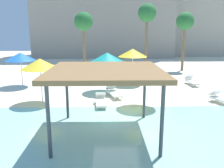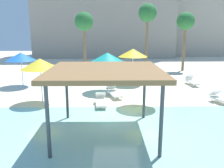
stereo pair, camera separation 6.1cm
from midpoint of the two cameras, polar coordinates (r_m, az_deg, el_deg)
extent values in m
plane|color=beige|center=(12.62, 0.77, -7.80)|extent=(80.00, 80.00, 0.00)
cylinder|color=#42474C|center=(12.14, -10.86, -2.15)|extent=(0.14, 0.14, 2.71)
cylinder|color=#42474C|center=(12.11, 7.63, -2.06)|extent=(0.14, 0.14, 2.71)
cylinder|color=#42474C|center=(8.51, -15.16, -8.93)|extent=(0.14, 0.14, 2.71)
cylinder|color=#42474C|center=(8.47, 11.68, -8.83)|extent=(0.14, 0.14, 2.71)
cube|color=olive|center=(9.75, -1.74, 3.13)|extent=(4.59, 4.59, 0.18)
cylinder|color=silver|center=(20.00, 4.79, 3.28)|extent=(0.06, 0.06, 2.28)
cone|color=yellow|center=(19.81, 4.87, 7.47)|extent=(2.39, 2.39, 0.66)
cylinder|color=silver|center=(15.26, -16.64, -0.50)|extent=(0.06, 0.06, 2.13)
cone|color=yellow|center=(15.01, -16.98, 4.65)|extent=(2.31, 2.31, 0.63)
cylinder|color=silver|center=(14.01, 7.49, -1.53)|extent=(0.06, 0.06, 1.99)
cone|color=yellow|center=(13.75, 7.65, 3.74)|extent=(2.24, 2.24, 0.62)
cylinder|color=silver|center=(17.44, -1.26, 1.76)|extent=(0.06, 0.06, 2.19)
cone|color=teal|center=(17.22, -1.28, 6.44)|extent=(2.46, 2.46, 0.68)
cylinder|color=silver|center=(20.37, -20.88, 2.36)|extent=(0.06, 0.06, 2.07)
cone|color=blue|center=(20.19, -21.19, 6.15)|extent=(2.34, 2.34, 0.64)
cylinder|color=white|center=(20.07, 19.99, -0.42)|extent=(0.05, 0.05, 0.22)
cylinder|color=white|center=(19.88, 18.73, -0.45)|extent=(0.05, 0.05, 0.22)
cylinder|color=white|center=(21.36, 18.44, 0.46)|extent=(0.05, 0.05, 0.22)
cylinder|color=white|center=(21.18, 17.24, 0.44)|extent=(0.05, 0.05, 0.22)
cube|color=white|center=(20.59, 18.61, 0.46)|extent=(0.69, 1.83, 0.10)
cube|color=white|center=(21.20, 17.90, 1.61)|extent=(0.63, 0.54, 0.40)
cylinder|color=white|center=(15.48, 2.15, -3.44)|extent=(0.05, 0.05, 0.22)
cylinder|color=white|center=(15.32, 0.47, -3.60)|extent=(0.05, 0.05, 0.22)
cylinder|color=white|center=(16.78, 0.43, -2.13)|extent=(0.05, 0.05, 0.22)
cylinder|color=white|center=(16.64, -1.13, -2.27)|extent=(0.05, 0.05, 0.22)
cube|color=white|center=(16.01, 0.45, -2.28)|extent=(1.10, 1.90, 0.10)
cube|color=white|center=(16.62, -0.37, -0.73)|extent=(0.72, 0.66, 0.40)
cylinder|color=white|center=(13.51, -1.65, -5.89)|extent=(0.05, 0.05, 0.22)
cylinder|color=white|center=(13.49, -3.69, -5.93)|extent=(0.05, 0.05, 0.22)
cylinder|color=white|center=(14.88, -1.95, -4.11)|extent=(0.05, 0.05, 0.22)
cylinder|color=white|center=(14.87, -3.80, -4.15)|extent=(0.05, 0.05, 0.22)
cube|color=white|center=(14.14, -2.78, -4.36)|extent=(0.71, 1.83, 0.10)
cube|color=white|center=(14.77, -2.89, -2.49)|extent=(0.63, 0.54, 0.40)
cylinder|color=white|center=(16.72, 23.88, -3.32)|extent=(0.05, 0.05, 0.22)
cylinder|color=white|center=(16.39, 22.69, -3.52)|extent=(0.05, 0.05, 0.22)
cube|color=white|center=(16.03, 25.13, -3.51)|extent=(1.18, 1.90, 0.10)
cube|color=white|center=(16.46, 23.37, -1.95)|extent=(0.74, 0.68, 0.40)
cylinder|color=brown|center=(25.08, -6.74, 8.23)|extent=(0.28, 0.28, 4.93)
sphere|color=#286B33|center=(25.02, -6.92, 14.67)|extent=(1.90, 1.90, 1.90)
cylinder|color=brown|center=(27.54, 16.65, 8.28)|extent=(0.28, 0.28, 5.02)
sphere|color=#286B33|center=(27.49, 17.04, 14.22)|extent=(1.90, 1.90, 1.90)
cylinder|color=brown|center=(25.95, 8.10, 9.34)|extent=(0.28, 0.28, 5.83)
sphere|color=#286B33|center=(25.96, 8.33, 16.54)|extent=(1.90, 1.90, 1.90)
cube|color=#B2A893|center=(48.32, 19.10, 17.86)|extent=(20.68, 10.67, 18.46)
camera|label=1|loc=(0.03, -90.12, -0.03)|focal=38.16mm
camera|label=2|loc=(0.03, 89.88, 0.03)|focal=38.16mm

